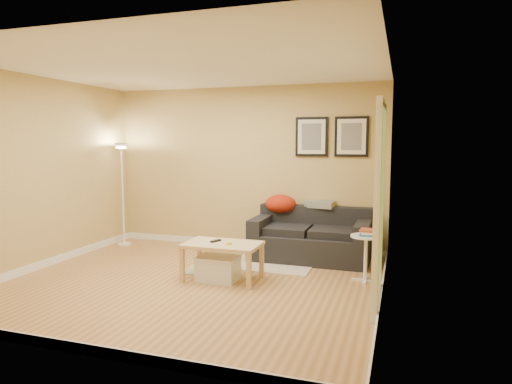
# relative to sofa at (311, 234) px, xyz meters

# --- Properties ---
(floor) EXTENTS (4.50, 4.50, 0.00)m
(floor) POSITION_rel_sofa_xyz_m (-1.17, -1.53, -0.38)
(floor) COLOR tan
(floor) RESTS_ON ground
(ceiling) EXTENTS (4.50, 4.50, 0.00)m
(ceiling) POSITION_rel_sofa_xyz_m (-1.17, -1.53, 2.23)
(ceiling) COLOR white
(ceiling) RESTS_ON wall_back
(wall_back) EXTENTS (4.50, 0.00, 4.50)m
(wall_back) POSITION_rel_sofa_xyz_m (-1.17, 0.47, 0.92)
(wall_back) COLOR tan
(wall_back) RESTS_ON ground
(wall_front) EXTENTS (4.50, 0.00, 4.50)m
(wall_front) POSITION_rel_sofa_xyz_m (-1.17, -3.53, 0.92)
(wall_front) COLOR tan
(wall_front) RESTS_ON ground
(wall_left) EXTENTS (0.00, 4.00, 4.00)m
(wall_left) POSITION_rel_sofa_xyz_m (-3.42, -1.53, 0.92)
(wall_left) COLOR tan
(wall_left) RESTS_ON ground
(wall_right) EXTENTS (0.00, 4.00, 4.00)m
(wall_right) POSITION_rel_sofa_xyz_m (1.08, -1.53, 0.92)
(wall_right) COLOR tan
(wall_right) RESTS_ON ground
(baseboard_back) EXTENTS (4.50, 0.02, 0.10)m
(baseboard_back) POSITION_rel_sofa_xyz_m (-1.17, 0.46, -0.33)
(baseboard_back) COLOR white
(baseboard_back) RESTS_ON ground
(baseboard_front) EXTENTS (4.50, 0.02, 0.10)m
(baseboard_front) POSITION_rel_sofa_xyz_m (-1.17, -3.52, -0.33)
(baseboard_front) COLOR white
(baseboard_front) RESTS_ON ground
(baseboard_left) EXTENTS (0.02, 4.00, 0.10)m
(baseboard_left) POSITION_rel_sofa_xyz_m (-3.41, -1.53, -0.33)
(baseboard_left) COLOR white
(baseboard_left) RESTS_ON ground
(baseboard_right) EXTENTS (0.02, 4.00, 0.10)m
(baseboard_right) POSITION_rel_sofa_xyz_m (1.07, -1.53, -0.33)
(baseboard_right) COLOR white
(baseboard_right) RESTS_ON ground
(sofa) EXTENTS (1.70, 0.90, 0.75)m
(sofa) POSITION_rel_sofa_xyz_m (0.00, 0.00, 0.00)
(sofa) COLOR black
(sofa) RESTS_ON ground
(red_throw) EXTENTS (0.48, 0.36, 0.28)m
(red_throw) POSITION_rel_sofa_xyz_m (-0.53, 0.26, 0.40)
(red_throw) COLOR #B93711
(red_throw) RESTS_ON sofa
(plaid_throw) EXTENTS (0.45, 0.32, 0.10)m
(plaid_throw) POSITION_rel_sofa_xyz_m (0.08, 0.34, 0.41)
(plaid_throw) COLOR tan
(plaid_throw) RESTS_ON sofa
(framed_print_left) EXTENTS (0.50, 0.04, 0.60)m
(framed_print_left) POSITION_rel_sofa_xyz_m (-0.09, 0.45, 1.43)
(framed_print_left) COLOR black
(framed_print_left) RESTS_ON wall_back
(framed_print_right) EXTENTS (0.50, 0.04, 0.60)m
(framed_print_right) POSITION_rel_sofa_xyz_m (0.51, 0.45, 1.43)
(framed_print_right) COLOR black
(framed_print_right) RESTS_ON wall_back
(area_rug) EXTENTS (1.25, 0.85, 0.01)m
(area_rug) POSITION_rel_sofa_xyz_m (-0.51, -0.45, -0.37)
(area_rug) COLOR beige
(area_rug) RESTS_ON ground
(green_runner) EXTENTS (0.70, 0.50, 0.01)m
(green_runner) POSITION_rel_sofa_xyz_m (-1.13, -1.01, -0.37)
(green_runner) COLOR #668C4C
(green_runner) RESTS_ON ground
(coffee_table) EXTENTS (1.06, 0.81, 0.47)m
(coffee_table) POSITION_rel_sofa_xyz_m (-0.85, -1.31, -0.14)
(coffee_table) COLOR #D8B883
(coffee_table) RESTS_ON ground
(remote_control) EXTENTS (0.10, 0.17, 0.02)m
(remote_control) POSITION_rel_sofa_xyz_m (-0.96, -1.27, 0.10)
(remote_control) COLOR black
(remote_control) RESTS_ON coffee_table
(tape_roll) EXTENTS (0.07, 0.07, 0.03)m
(tape_roll) POSITION_rel_sofa_xyz_m (-0.74, -1.37, 0.11)
(tape_roll) COLOR yellow
(tape_roll) RESTS_ON coffee_table
(storage_bin) EXTENTS (0.51, 0.37, 0.31)m
(storage_bin) POSITION_rel_sofa_xyz_m (-0.90, -1.36, -0.22)
(storage_bin) COLOR white
(storage_bin) RESTS_ON ground
(side_table) EXTENTS (0.38, 0.38, 0.58)m
(side_table) POSITION_rel_sofa_xyz_m (0.85, -0.83, -0.09)
(side_table) COLOR white
(side_table) RESTS_ON ground
(book_stack) EXTENTS (0.21, 0.26, 0.08)m
(book_stack) POSITION_rel_sofa_xyz_m (0.87, -0.81, 0.24)
(book_stack) COLOR #2F688E
(book_stack) RESTS_ON side_table
(floor_lamp) EXTENTS (0.22, 0.22, 1.72)m
(floor_lamp) POSITION_rel_sofa_xyz_m (-3.17, -0.03, 0.44)
(floor_lamp) COLOR white
(floor_lamp) RESTS_ON ground
(doorway) EXTENTS (0.12, 1.01, 2.13)m
(doorway) POSITION_rel_sofa_xyz_m (1.03, -1.68, 0.65)
(doorway) COLOR white
(doorway) RESTS_ON ground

